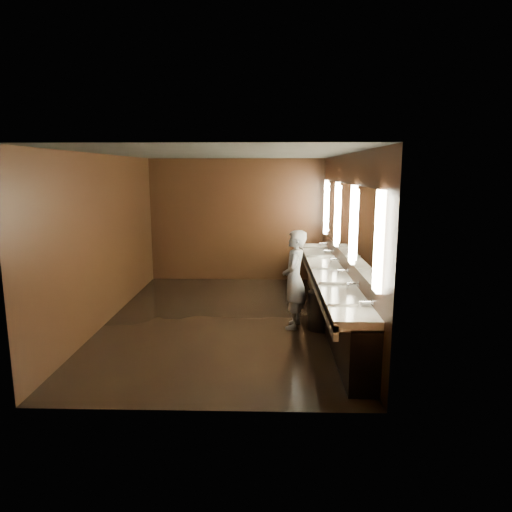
{
  "coord_description": "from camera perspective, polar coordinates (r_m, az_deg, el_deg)",
  "views": [
    {
      "loc": [
        0.73,
        -7.48,
        2.54
      ],
      "look_at": [
        0.53,
        0.0,
        1.13
      ],
      "focal_mm": 32.0,
      "sensor_mm": 36.0,
      "label": 1
    }
  ],
  "objects": [
    {
      "name": "wall_back",
      "position": [
        10.56,
        -2.42,
        4.5
      ],
      "size": [
        4.0,
        0.02,
        2.8
      ],
      "primitive_type": "cube",
      "color": "black",
      "rests_on": "floor"
    },
    {
      "name": "wall_left",
      "position": [
        8.04,
        -18.32,
        2.01
      ],
      "size": [
        0.02,
        6.0,
        2.8
      ],
      "primitive_type": "cube",
      "color": "black",
      "rests_on": "floor"
    },
    {
      "name": "mirror_band",
      "position": [
        7.62,
        11.03,
        4.55
      ],
      "size": [
        0.06,
        5.03,
        1.15
      ],
      "color": "#FEF3C7",
      "rests_on": "wall_right"
    },
    {
      "name": "floor",
      "position": [
        7.93,
        -3.84,
        -8.01
      ],
      "size": [
        6.0,
        6.0,
        0.0
      ],
      "primitive_type": "plane",
      "color": "black",
      "rests_on": "ground"
    },
    {
      "name": "wall_right",
      "position": [
        7.67,
        11.08,
        1.95
      ],
      "size": [
        0.02,
        6.0,
        2.8
      ],
      "primitive_type": "cube",
      "color": "black",
      "rests_on": "floor"
    },
    {
      "name": "sink_counter",
      "position": [
        7.82,
        9.35,
        -4.59
      ],
      "size": [
        0.55,
        5.4,
        1.01
      ],
      "color": "black",
      "rests_on": "floor"
    },
    {
      "name": "wall_front",
      "position": [
        4.68,
        -7.48,
        -3.5
      ],
      "size": [
        4.0,
        0.02,
        2.8
      ],
      "primitive_type": "cube",
      "color": "black",
      "rests_on": "floor"
    },
    {
      "name": "ceiling",
      "position": [
        7.52,
        -4.11,
        12.66
      ],
      "size": [
        4.0,
        6.0,
        0.02
      ],
      "primitive_type": "cube",
      "color": "#2D2D2B",
      "rests_on": "wall_back"
    },
    {
      "name": "person",
      "position": [
        7.4,
        4.81,
        -2.93
      ],
      "size": [
        0.48,
        0.65,
        1.6
      ],
      "primitive_type": "imported",
      "rotation": [
        0.0,
        0.0,
        -1.76
      ],
      "color": "#87A4CA",
      "rests_on": "floor"
    },
    {
      "name": "trash_bin",
      "position": [
        7.47,
        8.04,
        -6.76
      ],
      "size": [
        0.47,
        0.47,
        0.62
      ],
      "primitive_type": "cylinder",
      "rotation": [
        0.0,
        0.0,
        -0.18
      ],
      "color": "black",
      "rests_on": "floor"
    }
  ]
}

